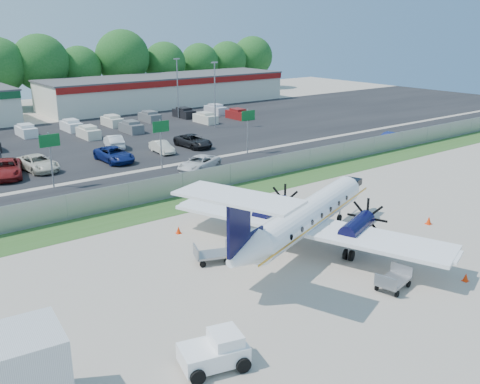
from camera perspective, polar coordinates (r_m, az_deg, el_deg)
ground at (r=35.34m, az=5.94°, el=-5.89°), size 170.00×170.00×0.00m
grass_verge at (r=44.23m, az=-4.72°, el=-0.98°), size 170.00×4.00×0.02m
access_road at (r=50.02m, az=-9.07°, el=1.05°), size 170.00×8.00×0.02m
parking_lot at (r=68.75m, az=-17.51°, el=4.95°), size 170.00×32.00×0.02m
perimeter_fence at (r=45.56m, az=-6.11°, el=0.84°), size 120.00×0.06×1.99m
building_east at (r=98.88m, az=-7.84°, el=10.72°), size 44.40×12.40×5.24m
sign_left at (r=49.66m, az=-19.60°, el=4.42°), size 1.80×0.26×5.00m
sign_mid at (r=53.90m, az=-8.44°, el=6.21°), size 1.80×0.26×5.00m
sign_right at (r=59.88m, az=0.86°, el=7.51°), size 1.80×0.26×5.00m
light_pole_ne at (r=75.21m, az=-2.71°, el=10.78°), size 0.90×0.35×9.09m
light_pole_se at (r=83.58m, az=-6.69°, el=11.35°), size 0.90×0.35×9.09m
aircraft at (r=34.34m, az=7.05°, el=-2.60°), size 18.93×18.42×5.83m
pushback_tug at (r=23.65m, az=-2.56°, el=-16.55°), size 3.12×2.59×1.51m
baggage_cart_near at (r=32.95m, az=-2.95°, el=-6.60°), size 2.49×1.97×1.14m
baggage_cart_far at (r=30.91m, az=16.04°, el=-9.03°), size 2.35×1.70×1.12m
service_container at (r=22.17m, az=-21.92°, el=-17.85°), size 3.37×3.37×3.41m
cone_nose at (r=41.38m, az=19.49°, el=-2.89°), size 0.41×0.41×0.58m
cone_port_wing at (r=33.27m, az=22.94°, el=-8.38°), size 0.34×0.34×0.48m
cone_starboard_wing at (r=37.58m, az=-6.58°, el=-4.05°), size 0.37×0.37×0.52m
road_car_mid at (r=53.66m, az=-4.37°, el=2.33°), size 5.71×4.19×1.44m
road_car_east at (r=68.98m, az=15.93°, el=5.12°), size 4.11×1.66×1.33m
parked_car_a at (r=55.65m, az=-23.59°, el=1.45°), size 4.34×6.61×1.69m
parked_car_b at (r=56.99m, az=-20.68°, el=2.14°), size 3.29×5.92×1.57m
parked_car_c at (r=58.42m, az=-13.22°, el=3.17°), size 2.72×5.71×1.57m
parked_car_d at (r=61.48m, az=-8.31°, el=4.15°), size 1.68×4.19×1.35m
parked_car_e at (r=63.92m, az=-5.00°, el=4.78°), size 2.82×5.53×1.50m
parked_car_g at (r=64.91m, az=-13.25°, el=4.58°), size 2.75×5.07×1.58m
far_parking_rows at (r=73.39m, az=-18.88°, el=5.56°), size 56.00×10.00×1.60m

